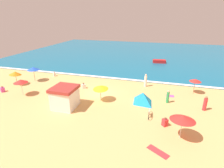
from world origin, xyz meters
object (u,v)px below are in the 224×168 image
at_px(beach_umbrella_0, 33,69).
at_px(beachgoer_4, 168,97).
at_px(beachgoer_3, 146,81).
at_px(beach_umbrella_1, 15,73).
at_px(beach_umbrella_5, 183,118).
at_px(beachgoer_2, 205,104).
at_px(beach_umbrella_2, 21,81).
at_px(beach_umbrella_3, 195,80).
at_px(beachgoer_1, 54,74).
at_px(parked_bicycle, 149,113).
at_px(lifeguard_cabana, 65,97).
at_px(beach_tent, 143,98).
at_px(beachgoer_5, 84,86).
at_px(beach_umbrella_4, 101,87).
at_px(small_boat_0, 159,61).
at_px(beachgoer_0, 165,122).
at_px(beachgoer_6, 3,89).

xyz_separation_m(beach_umbrella_0, beachgoer_4, (20.15, -1.97, -1.30)).
xyz_separation_m(beach_umbrella_0, beachgoer_3, (17.05, 2.52, -1.15)).
xyz_separation_m(beach_umbrella_1, beach_umbrella_5, (22.60, -6.40, 0.14)).
distance_m(beach_umbrella_5, beachgoer_2, 6.64).
bearing_deg(beachgoer_2, beach_umbrella_1, 178.79).
bearing_deg(beachgoer_2, beach_umbrella_2, -174.19).
relative_size(beach_umbrella_3, beachgoer_4, 1.32).
distance_m(beach_umbrella_5, beachgoer_1, 22.83).
bearing_deg(parked_bicycle, beachgoer_3, 98.79).
distance_m(lifeguard_cabana, beachgoer_2, 15.40).
bearing_deg(beachgoer_4, beach_tent, -163.59).
distance_m(lifeguard_cabana, beach_tent, 8.98).
height_order(beach_umbrella_0, parked_bicycle, beach_umbrella_0).
relative_size(beach_umbrella_2, beachgoer_1, 2.74).
distance_m(beachgoer_3, beachgoer_5, 8.97).
relative_size(beach_umbrella_4, parked_bicycle, 1.17).
bearing_deg(parked_bicycle, beachgoer_1, 152.55).
bearing_deg(small_boat_0, beach_umbrella_0, -137.21).
distance_m(beach_umbrella_1, beach_umbrella_2, 4.43).
bearing_deg(beachgoer_3, beach_umbrella_2, -153.49).
relative_size(lifeguard_cabana, beach_tent, 0.90).
distance_m(beach_umbrella_1, beachgoer_3, 19.09).
xyz_separation_m(beachgoer_0, beachgoer_2, (4.12, 4.30, 0.39)).
xyz_separation_m(beach_umbrella_2, beachgoer_6, (-3.40, 0.11, -1.58)).
bearing_deg(beach_umbrella_1, beachgoer_0, -12.77).
distance_m(beach_umbrella_5, parked_bicycle, 4.35).
xyz_separation_m(lifeguard_cabana, beachgoer_0, (10.85, -0.71, -0.86)).
bearing_deg(beach_umbrella_4, beach_umbrella_5, -29.21).
distance_m(parked_bicycle, beachgoer_1, 18.89).
xyz_separation_m(beach_umbrella_5, beachgoer_0, (-1.25, 1.56, -1.59)).
relative_size(beach_umbrella_5, beachgoer_3, 1.29).
relative_size(beachgoer_2, beachgoer_3, 0.87).
height_order(beachgoer_1, small_boat_0, beachgoer_1).
height_order(beachgoer_0, beachgoer_5, beachgoer_0).
bearing_deg(beachgoer_2, beachgoer_5, 172.22).
bearing_deg(beach_tent, parked_bicycle, -70.88).
bearing_deg(beachgoer_3, beach_umbrella_1, -165.68).
height_order(lifeguard_cabana, beach_umbrella_1, lifeguard_cabana).
bearing_deg(beach_tent, beach_umbrella_1, 178.13).
relative_size(beach_umbrella_0, beachgoer_4, 1.64).
relative_size(beach_umbrella_0, beachgoer_0, 2.87).
bearing_deg(beachgoer_3, beach_umbrella_0, -171.59).
relative_size(beach_umbrella_2, small_boat_0, 0.77).
relative_size(beach_umbrella_0, beach_umbrella_5, 1.06).
height_order(beach_umbrella_5, beachgoer_0, beach_umbrella_5).
xyz_separation_m(beach_umbrella_2, beachgoer_3, (15.02, 7.49, -1.02)).
height_order(beach_umbrella_4, beachgoer_0, beach_umbrella_4).
distance_m(beach_umbrella_3, beachgoer_1, 22.02).
bearing_deg(beachgoer_3, lifeguard_cabana, -132.05).
bearing_deg(beachgoer_6, beach_umbrella_5, -9.38).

